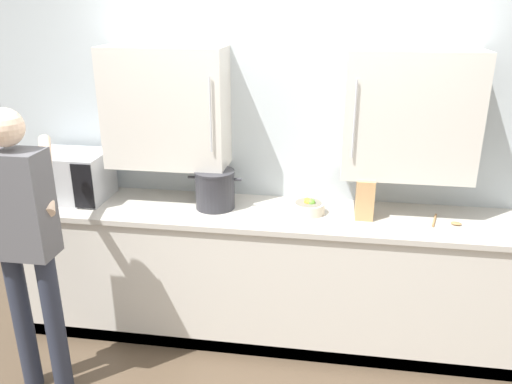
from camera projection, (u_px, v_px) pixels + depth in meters
back_wall_tiled at (286, 126)px, 3.39m from camera, size 4.13×0.44×2.78m
counter_unit at (279, 275)px, 3.46m from camera, size 3.64×0.60×0.93m
microwave_oven at (67, 176)px, 3.48m from camera, size 0.53×0.72×0.32m
fruit_bowl at (308, 206)px, 3.28m from camera, size 0.21×0.21×0.10m
stock_pot at (215, 189)px, 3.34m from camera, size 0.36×0.26×0.28m
knife_block at (365, 198)px, 3.19m from camera, size 0.11×0.15×0.34m
wooden_spoon at (446, 222)px, 3.13m from camera, size 0.19×0.19×0.02m
person_figure at (23, 233)px, 2.78m from camera, size 0.44×0.59×1.72m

